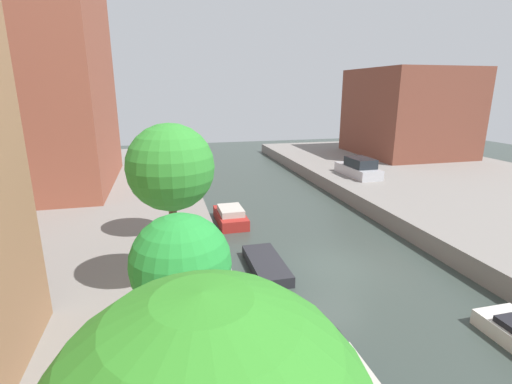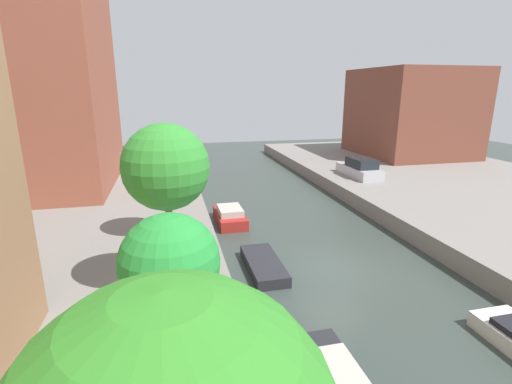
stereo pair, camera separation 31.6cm
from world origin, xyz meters
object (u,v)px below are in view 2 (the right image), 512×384
Objects in this scene: street_tree_3 at (166,153)px; parked_car at (360,169)px; moored_boat_left_3 at (264,265)px; street_tree_1 at (170,267)px; low_block_right at (411,113)px; street_tree_2 at (166,168)px; moored_boat_left_4 at (230,216)px; apartment_tower_far at (22,45)px.

parked_car is at bearing 32.72° from street_tree_3.
street_tree_1 is at bearing -117.24° from moored_boat_left_3.
low_block_right is 34.06m from street_tree_2.
street_tree_1 is 0.97× the size of parked_car.
parked_car reaches higher than moored_boat_left_4.
apartment_tower_far reaches higher than moored_boat_left_4.
street_tree_3 is (8.89, -12.33, -5.56)m from apartment_tower_far.
moored_boat_left_3 is at bearing -31.30° from street_tree_3.
moored_boat_left_4 is at bearing -34.06° from apartment_tower_far.
moored_boat_left_3 is 6.37m from moored_boat_left_4.
street_tree_2 is (8.89, -17.31, -5.22)m from apartment_tower_far.
street_tree_2 is 6.96m from moored_boat_left_3.
parked_car is (-10.08, -8.38, -3.79)m from low_block_right.
moored_boat_left_3 is (-11.09, -12.04, -1.38)m from parked_car.
parked_car is 16.43m from moored_boat_left_3.
street_tree_2 is 1.26× the size of parked_car.
low_block_right is at bearing 33.04° from moored_boat_left_4.
low_block_right is 2.36× the size of parked_car.
apartment_tower_far is 4.16× the size of parked_car.
parked_car is (23.92, -2.68, -8.96)m from apartment_tower_far.
moored_boat_left_4 is at bearing -146.96° from low_block_right.
street_tree_2 reaches higher than street_tree_3.
street_tree_3 is 18.18m from parked_car.
street_tree_1 reaches higher than parked_car.
street_tree_3 is at bearing 90.00° from street_tree_2.
low_block_right is 1.88× the size of street_tree_2.
street_tree_3 is 1.16× the size of parked_car.
street_tree_1 is (-25.11, -28.05, -1.05)m from low_block_right.
street_tree_1 is 14.94m from moored_boat_left_4.
apartment_tower_far is 3.59× the size of street_tree_3.
street_tree_1 is (8.89, -22.35, -6.23)m from apartment_tower_far.
street_tree_1 is at bearing -103.96° from moored_boat_left_4.
street_tree_2 is 4.99m from street_tree_3.
low_block_right is 2.04× the size of street_tree_3.
parked_car reaches higher than moored_boat_left_3.
low_block_right is 2.44× the size of street_tree_1.
moored_boat_left_4 is (-0.45, 6.35, 0.19)m from moored_boat_left_3.
street_tree_2 is 1.66× the size of moored_boat_left_4.
street_tree_2 is at bearing -111.23° from moored_boat_left_4.
street_tree_3 is at bearing -144.31° from low_block_right.
moored_boat_left_3 is (3.93, 7.63, -4.12)m from street_tree_1.
low_block_right is 2.98× the size of moored_boat_left_3.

